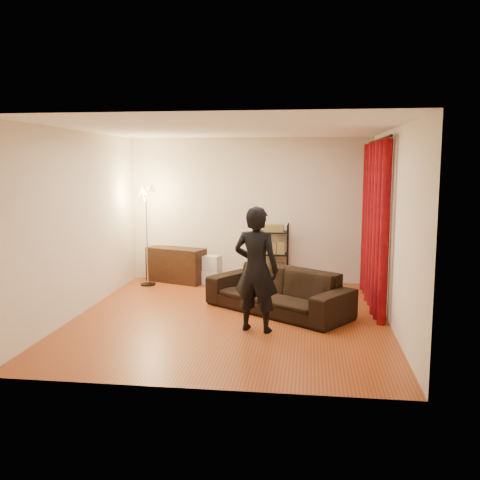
# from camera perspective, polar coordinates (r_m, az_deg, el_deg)

# --- Properties ---
(floor) EXTENTS (5.00, 5.00, 0.00)m
(floor) POSITION_cam_1_polar(r_m,az_deg,el_deg) (7.85, -1.02, -8.27)
(floor) COLOR #974220
(floor) RESTS_ON ground
(ceiling) EXTENTS (5.00, 5.00, 0.00)m
(ceiling) POSITION_cam_1_polar(r_m,az_deg,el_deg) (7.55, -1.07, 11.80)
(ceiling) COLOR white
(ceiling) RESTS_ON ground
(wall_back) EXTENTS (5.00, 0.00, 5.00)m
(wall_back) POSITION_cam_1_polar(r_m,az_deg,el_deg) (10.05, 1.06, 3.19)
(wall_back) COLOR beige
(wall_back) RESTS_ON ground
(wall_front) EXTENTS (5.00, 0.00, 5.00)m
(wall_front) POSITION_cam_1_polar(r_m,az_deg,el_deg) (5.15, -5.14, -1.61)
(wall_front) COLOR beige
(wall_front) RESTS_ON ground
(wall_left) EXTENTS (0.00, 5.00, 5.00)m
(wall_left) POSITION_cam_1_polar(r_m,az_deg,el_deg) (8.22, -16.76, 1.73)
(wall_left) COLOR beige
(wall_left) RESTS_ON ground
(wall_right) EXTENTS (0.00, 5.00, 5.00)m
(wall_right) POSITION_cam_1_polar(r_m,az_deg,el_deg) (7.59, 16.02, 1.25)
(wall_right) COLOR beige
(wall_right) RESTS_ON ground
(curtain_rod) EXTENTS (0.04, 2.65, 0.04)m
(curtain_rod) POSITION_cam_1_polar(r_m,az_deg,el_deg) (8.64, 14.57, 10.29)
(curtain_rod) COLOR black
(curtain_rod) RESTS_ON wall_right
(curtain) EXTENTS (0.22, 2.65, 2.55)m
(curtain) POSITION_cam_1_polar(r_m,az_deg,el_deg) (8.69, 14.13, 1.66)
(curtain) COLOR maroon
(curtain) RESTS_ON ground
(sofa) EXTENTS (2.34, 2.00, 0.65)m
(sofa) POSITION_cam_1_polar(r_m,az_deg,el_deg) (8.08, 4.06, -5.41)
(sofa) COLOR black
(sofa) RESTS_ON ground
(person) EXTENTS (0.69, 0.54, 1.68)m
(person) POSITION_cam_1_polar(r_m,az_deg,el_deg) (7.06, 1.73, -3.13)
(person) COLOR black
(person) RESTS_ON ground
(media_cabinet) EXTENTS (1.19, 0.77, 0.65)m
(media_cabinet) POSITION_cam_1_polar(r_m,az_deg,el_deg) (10.16, -6.83, -2.66)
(media_cabinet) COLOR black
(media_cabinet) RESTS_ON ground
(storage_boxes) EXTENTS (0.37, 0.32, 0.54)m
(storage_boxes) POSITION_cam_1_polar(r_m,az_deg,el_deg) (9.94, -3.06, -3.18)
(storage_boxes) COLOR beige
(storage_boxes) RESTS_ON ground
(wire_shelf) EXTENTS (0.60, 0.51, 1.13)m
(wire_shelf) POSITION_cam_1_polar(r_m,az_deg,el_deg) (9.88, 3.61, -1.50)
(wire_shelf) COLOR black
(wire_shelf) RESTS_ON ground
(floor_lamp) EXTENTS (0.42, 0.42, 1.82)m
(floor_lamp) POSITION_cam_1_polar(r_m,az_deg,el_deg) (9.87, -9.91, 0.41)
(floor_lamp) COLOR silver
(floor_lamp) RESTS_ON ground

